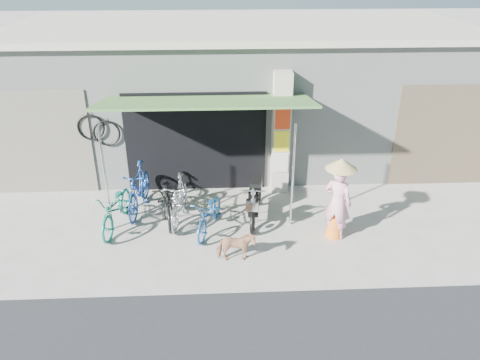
{
  "coord_description": "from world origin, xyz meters",
  "views": [
    {
      "loc": [
        -0.63,
        -8.02,
        5.53
      ],
      "look_at": [
        -0.2,
        1.0,
        1.0
      ],
      "focal_mm": 35.0,
      "sensor_mm": 36.0,
      "label": 1
    }
  ],
  "objects_px": {
    "street_dog": "(236,247)",
    "moped": "(255,199)",
    "bike_blue": "(139,189)",
    "bike_black": "(168,198)",
    "bike_silver": "(179,200)",
    "nun": "(338,199)",
    "bike_teal": "(117,208)",
    "bike_navy": "(210,214)"
  },
  "relations": [
    {
      "from": "bike_silver",
      "to": "bike_navy",
      "type": "height_order",
      "value": "bike_silver"
    },
    {
      "from": "bike_blue",
      "to": "bike_black",
      "type": "relative_size",
      "value": 1.0
    },
    {
      "from": "moped",
      "to": "nun",
      "type": "bearing_deg",
      "value": -19.66
    },
    {
      "from": "street_dog",
      "to": "moped",
      "type": "bearing_deg",
      "value": -19.26
    },
    {
      "from": "bike_teal",
      "to": "street_dog",
      "type": "xyz_separation_m",
      "value": [
        2.52,
        -1.36,
        -0.15
      ]
    },
    {
      "from": "bike_teal",
      "to": "bike_navy",
      "type": "xyz_separation_m",
      "value": [
        2.01,
        -0.24,
        -0.06
      ]
    },
    {
      "from": "bike_black",
      "to": "nun",
      "type": "relative_size",
      "value": 1.03
    },
    {
      "from": "bike_teal",
      "to": "nun",
      "type": "relative_size",
      "value": 1.0
    },
    {
      "from": "bike_teal",
      "to": "moped",
      "type": "height_order",
      "value": "moped"
    },
    {
      "from": "bike_navy",
      "to": "nun",
      "type": "distance_m",
      "value": 2.71
    },
    {
      "from": "bike_blue",
      "to": "bike_black",
      "type": "distance_m",
      "value": 0.78
    },
    {
      "from": "bike_silver",
      "to": "nun",
      "type": "bearing_deg",
      "value": -6.81
    },
    {
      "from": "bike_teal",
      "to": "bike_blue",
      "type": "bearing_deg",
      "value": 69.31
    },
    {
      "from": "bike_blue",
      "to": "street_dog",
      "type": "xyz_separation_m",
      "value": [
        2.14,
        -2.07,
        -0.24
      ]
    },
    {
      "from": "moped",
      "to": "street_dog",
      "type": "bearing_deg",
      "value": -98.46
    },
    {
      "from": "bike_teal",
      "to": "bike_blue",
      "type": "distance_m",
      "value": 0.81
    },
    {
      "from": "bike_silver",
      "to": "bike_navy",
      "type": "relative_size",
      "value": 1.1
    },
    {
      "from": "bike_black",
      "to": "bike_blue",
      "type": "bearing_deg",
      "value": 145.44
    },
    {
      "from": "bike_blue",
      "to": "bike_navy",
      "type": "height_order",
      "value": "bike_blue"
    },
    {
      "from": "bike_black",
      "to": "street_dog",
      "type": "xyz_separation_m",
      "value": [
        1.44,
        -1.71,
        -0.17
      ]
    },
    {
      "from": "moped",
      "to": "bike_navy",
      "type": "bearing_deg",
      "value": -144.32
    },
    {
      "from": "bike_black",
      "to": "bike_navy",
      "type": "bearing_deg",
      "value": -40.09
    },
    {
      "from": "moped",
      "to": "bike_teal",
      "type": "bearing_deg",
      "value": -166.36
    },
    {
      "from": "moped",
      "to": "nun",
      "type": "height_order",
      "value": "nun"
    },
    {
      "from": "bike_black",
      "to": "nun",
      "type": "height_order",
      "value": "nun"
    },
    {
      "from": "bike_teal",
      "to": "bike_silver",
      "type": "distance_m",
      "value": 1.35
    },
    {
      "from": "bike_navy",
      "to": "street_dog",
      "type": "xyz_separation_m",
      "value": [
        0.51,
        -1.12,
        -0.09
      ]
    },
    {
      "from": "street_dog",
      "to": "moped",
      "type": "height_order",
      "value": "moped"
    },
    {
      "from": "bike_black",
      "to": "nun",
      "type": "bearing_deg",
      "value": -22.41
    },
    {
      "from": "moped",
      "to": "bike_blue",
      "type": "bearing_deg",
      "value": 179.16
    },
    {
      "from": "bike_teal",
      "to": "bike_silver",
      "type": "height_order",
      "value": "bike_silver"
    },
    {
      "from": "bike_teal",
      "to": "moped",
      "type": "xyz_separation_m",
      "value": [
        3.01,
        0.28,
        -0.0
      ]
    },
    {
      "from": "bike_silver",
      "to": "street_dog",
      "type": "xyz_separation_m",
      "value": [
        1.19,
        -1.58,
        -0.2
      ]
    },
    {
      "from": "nun",
      "to": "street_dog",
      "type": "bearing_deg",
      "value": 55.14
    },
    {
      "from": "bike_silver",
      "to": "bike_navy",
      "type": "bearing_deg",
      "value": -27.11
    },
    {
      "from": "bike_blue",
      "to": "bike_silver",
      "type": "bearing_deg",
      "value": -21.53
    },
    {
      "from": "bike_blue",
      "to": "street_dog",
      "type": "distance_m",
      "value": 2.98
    },
    {
      "from": "bike_blue",
      "to": "bike_teal",
      "type": "bearing_deg",
      "value": -112.53
    },
    {
      "from": "bike_blue",
      "to": "nun",
      "type": "height_order",
      "value": "nun"
    },
    {
      "from": "bike_teal",
      "to": "nun",
      "type": "xyz_separation_m",
      "value": [
        4.65,
        -0.59,
        0.42
      ]
    },
    {
      "from": "bike_blue",
      "to": "bike_silver",
      "type": "distance_m",
      "value": 1.07
    },
    {
      "from": "bike_silver",
      "to": "street_dog",
      "type": "height_order",
      "value": "bike_silver"
    }
  ]
}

